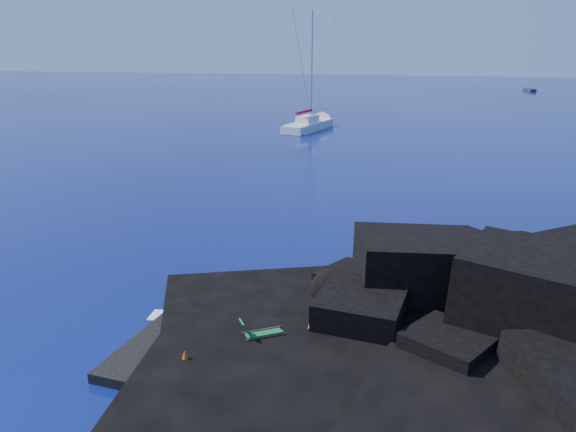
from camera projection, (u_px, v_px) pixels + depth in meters
name	position (u px, v px, depth m)	size (l,w,h in m)	color
ground	(122.00, 351.00, 19.57)	(400.00, 400.00, 0.00)	#04093C
headland	(505.00, 352.00, 19.51)	(24.00, 24.00, 3.60)	black
beach	(250.00, 359.00, 19.05)	(8.50, 6.00, 0.70)	black
surf_foam	(293.00, 304.00, 23.13)	(10.00, 8.00, 0.06)	white
sailboat	(309.00, 130.00, 71.64)	(2.92, 13.92, 14.59)	white
deck_chair	(264.00, 328.00, 19.37)	(1.46, 0.64, 1.00)	#166334
towel	(319.00, 333.00, 20.00)	(2.00, 0.95, 0.05)	white
sunbather	(319.00, 329.00, 19.96)	(1.90, 0.50, 0.27)	tan
marker_cone	(185.00, 358.00, 17.92)	(0.38, 0.38, 0.58)	#E35C0B
distant_boat_a	(529.00, 91.00, 133.30)	(1.39, 4.46, 0.59)	#26272B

